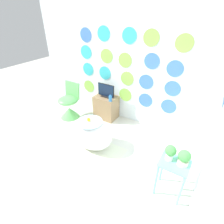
% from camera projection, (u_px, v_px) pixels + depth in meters
% --- Properties ---
extents(ground_plane, '(12.00, 12.00, 0.00)m').
position_uv_depth(ground_plane, '(56.00, 183.00, 2.53)').
color(ground_plane, silver).
extents(wall_back_dotted, '(4.43, 0.05, 2.60)m').
position_uv_depth(wall_back_dotted, '(127.00, 61.00, 3.39)').
color(wall_back_dotted, white).
rests_on(wall_back_dotted, ground_plane).
extents(rug, '(1.30, 0.77, 0.01)m').
position_uv_depth(rug, '(86.00, 149.00, 3.12)').
color(rug, silver).
rests_on(rug, ground_plane).
extents(bathtub, '(0.82, 0.53, 0.55)m').
position_uv_depth(bathtub, '(91.00, 134.00, 3.07)').
color(bathtub, white).
rests_on(bathtub, ground_plane).
extents(rubber_duck, '(0.06, 0.07, 0.07)m').
position_uv_depth(rubber_duck, '(89.00, 119.00, 2.90)').
color(rubber_duck, yellow).
rests_on(rubber_duck, bathtub).
extents(chair, '(0.45, 0.45, 0.79)m').
position_uv_depth(chair, '(69.00, 106.00, 3.93)').
color(chair, '#66C166').
rests_on(chair, ground_plane).
extents(tv_cabinet, '(0.48, 0.36, 0.52)m').
position_uv_depth(tv_cabinet, '(106.00, 107.00, 3.91)').
color(tv_cabinet, '#8E704C').
rests_on(tv_cabinet, ground_plane).
extents(tv, '(0.39, 0.12, 0.29)m').
position_uv_depth(tv, '(106.00, 91.00, 3.71)').
color(tv, black).
rests_on(tv, tv_cabinet).
extents(vase, '(0.07, 0.07, 0.14)m').
position_uv_depth(vase, '(110.00, 98.00, 3.57)').
color(vase, '#2D72B7').
rests_on(vase, tv_cabinet).
extents(side_table, '(0.36, 0.31, 0.56)m').
position_uv_depth(side_table, '(173.00, 170.00, 2.20)').
color(side_table, '#72D8B7').
rests_on(side_table, ground_plane).
extents(potted_plant_left, '(0.14, 0.14, 0.22)m').
position_uv_depth(potted_plant_left, '(170.00, 152.00, 2.11)').
color(potted_plant_left, white).
rests_on(potted_plant_left, side_table).
extents(potted_plant_right, '(0.15, 0.15, 0.21)m').
position_uv_depth(potted_plant_right, '(184.00, 158.00, 2.05)').
color(potted_plant_right, beige).
rests_on(potted_plant_right, side_table).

